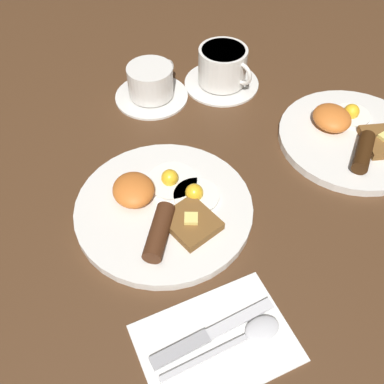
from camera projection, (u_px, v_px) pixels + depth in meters
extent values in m
plane|color=#4C301C|center=(164.00, 212.00, 0.71)|extent=(3.00, 3.00, 0.00)
cylinder|color=silver|center=(164.00, 209.00, 0.70)|extent=(0.28, 0.28, 0.01)
cylinder|color=white|center=(172.00, 181.00, 0.73)|extent=(0.08, 0.08, 0.01)
sphere|color=yellow|center=(170.00, 178.00, 0.72)|extent=(0.03, 0.03, 0.03)
cylinder|color=white|center=(196.00, 195.00, 0.71)|extent=(0.07, 0.07, 0.01)
sphere|color=yellow|center=(194.00, 193.00, 0.70)|extent=(0.03, 0.03, 0.03)
ellipsoid|color=orange|center=(134.00, 190.00, 0.70)|extent=(0.07, 0.06, 0.03)
cylinder|color=#472614|center=(159.00, 232.00, 0.65)|extent=(0.09, 0.07, 0.03)
cube|color=brown|center=(191.00, 222.00, 0.67)|extent=(0.09, 0.09, 0.01)
cube|color=#F4E072|center=(191.00, 218.00, 0.66)|extent=(0.03, 0.03, 0.01)
cylinder|color=silver|center=(352.00, 138.00, 0.81)|extent=(0.26, 0.26, 0.01)
cylinder|color=white|center=(352.00, 115.00, 0.83)|extent=(0.07, 0.07, 0.01)
sphere|color=yellow|center=(352.00, 112.00, 0.82)|extent=(0.03, 0.03, 0.03)
ellipsoid|color=orange|center=(332.00, 118.00, 0.81)|extent=(0.07, 0.07, 0.03)
cylinder|color=#341C0A|center=(364.00, 152.00, 0.75)|extent=(0.08, 0.08, 0.03)
cube|color=brown|center=(384.00, 141.00, 0.78)|extent=(0.09, 0.08, 0.01)
cylinder|color=silver|center=(152.00, 95.00, 0.89)|extent=(0.14, 0.14, 0.01)
cylinder|color=silver|center=(150.00, 81.00, 0.87)|extent=(0.09, 0.09, 0.06)
cylinder|color=#56331E|center=(149.00, 69.00, 0.85)|extent=(0.08, 0.08, 0.00)
torus|color=silver|center=(166.00, 70.00, 0.89)|extent=(0.03, 0.04, 0.04)
cylinder|color=silver|center=(221.00, 82.00, 0.92)|extent=(0.15, 0.15, 0.01)
cylinder|color=silver|center=(222.00, 66.00, 0.89)|extent=(0.10, 0.10, 0.07)
cylinder|color=#56331E|center=(223.00, 51.00, 0.87)|extent=(0.09, 0.09, 0.00)
torus|color=silver|center=(242.00, 74.00, 0.87)|extent=(0.05, 0.03, 0.05)
cube|color=white|center=(217.00, 342.00, 0.57)|extent=(0.15, 0.20, 0.01)
cube|color=silver|center=(240.00, 319.00, 0.58)|extent=(0.03, 0.10, 0.00)
cube|color=#9E9EA3|center=(180.00, 350.00, 0.56)|extent=(0.03, 0.08, 0.01)
ellipsoid|color=silver|center=(262.00, 329.00, 0.57)|extent=(0.04, 0.05, 0.01)
cube|color=silver|center=(204.00, 358.00, 0.55)|extent=(0.02, 0.12, 0.00)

